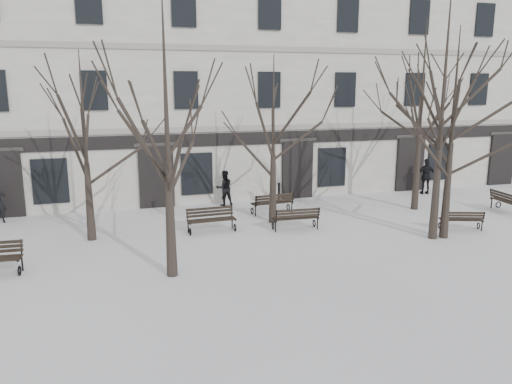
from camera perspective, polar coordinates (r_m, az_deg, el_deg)
name	(u,v)px	position (r m, az deg, el deg)	size (l,w,h in m)	color
ground	(284,254)	(17.16, 3.23, -7.06)	(100.00, 100.00, 0.00)	white
building	(208,87)	(28.74, -5.50, 11.86)	(40.40, 10.20, 11.40)	beige
tree_1	(166,101)	(14.45, -10.27, 10.18)	(5.82, 5.82, 8.31)	black
tree_2	(444,82)	(19.14, 20.74, 11.69)	(6.43, 6.43, 9.18)	black
tree_3	(454,109)	(19.41, 21.67, 8.81)	(5.37, 5.37, 7.67)	black
tree_4	(84,124)	(18.85, -19.08, 7.33)	(4.79, 4.79, 6.84)	black
tree_5	(273,120)	(20.24, 2.00, 8.22)	(4.77, 4.77, 6.81)	black
tree_6	(422,93)	(23.63, 18.46, 10.68)	(5.92, 5.92, 8.45)	black
bench_1	(296,218)	(19.80, 4.58, -2.93)	(1.86, 0.75, 0.92)	black
bench_2	(462,219)	(21.31, 22.44, -2.91)	(1.70, 1.06, 0.81)	black
bench_3	(211,219)	(19.59, -5.16, -3.07)	(1.92, 0.78, 0.95)	black
bench_4	(273,202)	(22.21, 1.93, -1.20)	(1.94, 0.88, 0.95)	black
bench_5	(508,202)	(25.06, 26.85, -0.98)	(0.80, 1.93, 0.95)	black
bollard_a	(167,202)	(22.47, -10.19, -1.10)	(0.14, 0.14, 1.06)	black
bollard_b	(279,192)	(24.11, 2.63, -0.03)	(0.13, 0.13, 1.04)	black
pedestrian_a	(0,223)	(23.43, -27.17, -3.15)	(0.62, 0.40, 1.68)	black
pedestrian_b	(225,205)	(23.92, -3.61, -1.51)	(0.82, 0.64, 1.68)	black
pedestrian_c	(425,194)	(27.80, 18.76, -0.20)	(1.10, 0.46, 1.88)	black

